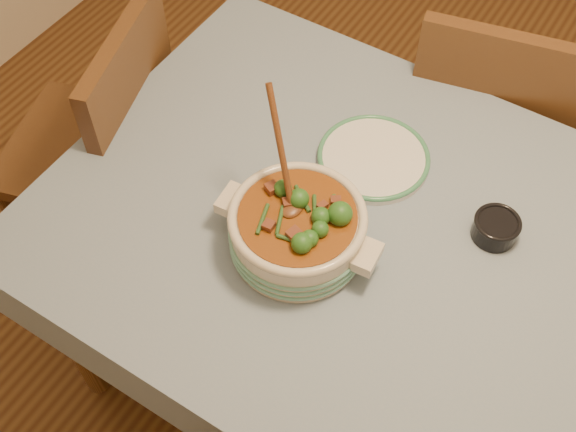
{
  "coord_description": "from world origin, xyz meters",
  "views": [
    {
      "loc": [
        0.22,
        -0.86,
        2.07
      ],
      "look_at": [
        -0.25,
        -0.12,
        0.86
      ],
      "focal_mm": 45.0,
      "sensor_mm": 36.0,
      "label": 1
    }
  ],
  "objects_px": {
    "white_plate": "(374,158)",
    "condiment_bowl": "(496,227)",
    "chair_far": "(486,121)",
    "dining_table": "(409,276)",
    "stew_casserole": "(297,227)",
    "chair_left": "(108,142)"
  },
  "relations": [
    {
      "from": "dining_table",
      "to": "stew_casserole",
      "type": "height_order",
      "value": "stew_casserole"
    },
    {
      "from": "stew_casserole",
      "to": "chair_left",
      "type": "bearing_deg",
      "value": 168.71
    },
    {
      "from": "stew_casserole",
      "to": "chair_far",
      "type": "xyz_separation_m",
      "value": [
        0.16,
        0.79,
        -0.3
      ]
    },
    {
      "from": "dining_table",
      "to": "chair_far",
      "type": "xyz_separation_m",
      "value": [
        -0.07,
        0.67,
        -0.13
      ]
    },
    {
      "from": "dining_table",
      "to": "stew_casserole",
      "type": "bearing_deg",
      "value": -152.38
    },
    {
      "from": "chair_far",
      "to": "dining_table",
      "type": "bearing_deg",
      "value": 83.32
    },
    {
      "from": "white_plate",
      "to": "condiment_bowl",
      "type": "bearing_deg",
      "value": -8.28
    },
    {
      "from": "condiment_bowl",
      "to": "chair_far",
      "type": "xyz_separation_m",
      "value": [
        -0.19,
        0.54,
        -0.26
      ]
    },
    {
      "from": "chair_far",
      "to": "chair_left",
      "type": "height_order",
      "value": "chair_left"
    },
    {
      "from": "chair_left",
      "to": "condiment_bowl",
      "type": "bearing_deg",
      "value": 79.24
    },
    {
      "from": "white_plate",
      "to": "chair_left",
      "type": "xyz_separation_m",
      "value": [
        -0.74,
        -0.16,
        -0.24
      ]
    },
    {
      "from": "white_plate",
      "to": "condiment_bowl",
      "type": "relative_size",
      "value": 3.16
    },
    {
      "from": "chair_far",
      "to": "chair_left",
      "type": "distance_m",
      "value": 1.09
    },
    {
      "from": "white_plate",
      "to": "chair_far",
      "type": "xyz_separation_m",
      "value": [
        0.13,
        0.49,
        -0.24
      ]
    },
    {
      "from": "chair_left",
      "to": "stew_casserole",
      "type": "bearing_deg",
      "value": 61.98
    },
    {
      "from": "dining_table",
      "to": "chair_left",
      "type": "height_order",
      "value": "chair_left"
    },
    {
      "from": "dining_table",
      "to": "white_plate",
      "type": "height_order",
      "value": "white_plate"
    },
    {
      "from": "condiment_bowl",
      "to": "chair_far",
      "type": "bearing_deg",
      "value": 109.53
    },
    {
      "from": "white_plate",
      "to": "condiment_bowl",
      "type": "xyz_separation_m",
      "value": [
        0.32,
        -0.05,
        0.02
      ]
    },
    {
      "from": "white_plate",
      "to": "chair_far",
      "type": "distance_m",
      "value": 0.56
    },
    {
      "from": "white_plate",
      "to": "chair_far",
      "type": "height_order",
      "value": "chair_far"
    },
    {
      "from": "condiment_bowl",
      "to": "chair_left",
      "type": "xyz_separation_m",
      "value": [
        -1.07,
        -0.11,
        -0.25
      ]
    }
  ]
}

